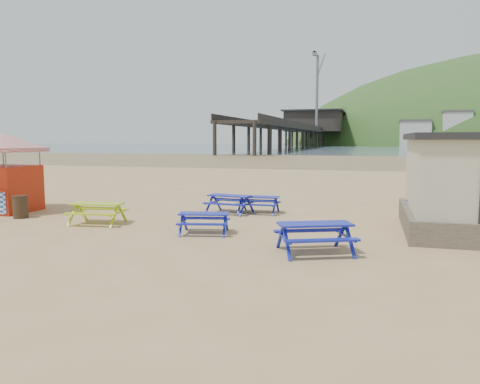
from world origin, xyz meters
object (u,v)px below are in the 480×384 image
(picnic_table_blue_b, at_px, (259,205))
(litter_bin, at_px, (20,207))
(picnic_table_blue_a, at_px, (230,204))
(picnic_table_yellow, at_px, (98,213))
(ice_cream_kiosk, at_px, (4,163))

(picnic_table_blue_b, distance_m, litter_bin, 9.12)
(picnic_table_blue_a, xyz_separation_m, picnic_table_yellow, (-3.74, -3.61, 0.01))
(ice_cream_kiosk, relative_size, litter_bin, 4.23)
(picnic_table_blue_b, bearing_deg, picnic_table_yellow, -141.92)
(picnic_table_yellow, height_order, ice_cream_kiosk, ice_cream_kiosk)
(picnic_table_blue_b, xyz_separation_m, picnic_table_yellow, (-4.87, -3.92, 0.03))
(picnic_table_yellow, bearing_deg, litter_bin, 168.14)
(picnic_table_yellow, bearing_deg, picnic_table_blue_a, 36.90)
(picnic_table_blue_a, xyz_separation_m, picnic_table_blue_b, (1.13, 0.30, -0.02))
(picnic_table_blue_b, height_order, litter_bin, litter_bin)
(picnic_table_blue_b, height_order, picnic_table_yellow, picnic_table_yellow)
(picnic_table_blue_b, distance_m, picnic_table_yellow, 6.25)
(litter_bin, bearing_deg, picnic_table_yellow, -4.76)
(picnic_table_blue_b, xyz_separation_m, litter_bin, (-8.37, -3.62, 0.09))
(ice_cream_kiosk, bearing_deg, litter_bin, -34.06)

